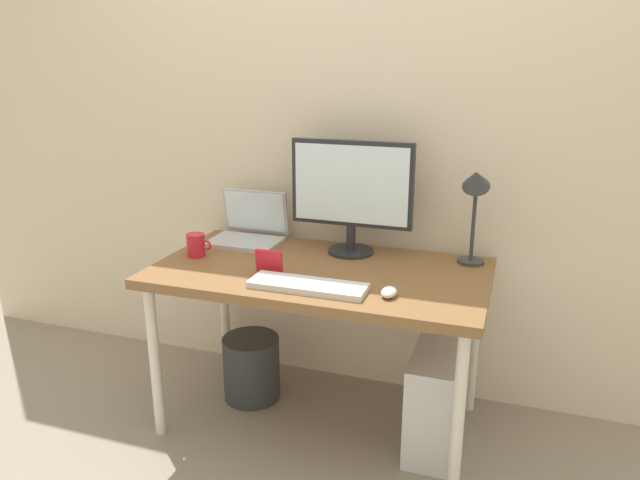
{
  "coord_description": "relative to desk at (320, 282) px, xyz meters",
  "views": [
    {
      "loc": [
        0.74,
        -2.16,
        1.53
      ],
      "look_at": [
        0.0,
        0.0,
        0.83
      ],
      "focal_mm": 33.58,
      "sensor_mm": 36.0,
      "label": 1
    }
  ],
  "objects": [
    {
      "name": "ground_plane",
      "position": [
        0.0,
        0.0,
        -0.65
      ],
      "size": [
        6.0,
        6.0,
        0.0
      ],
      "primitive_type": "plane",
      "color": "gray"
    },
    {
      "name": "back_wall",
      "position": [
        0.0,
        0.42,
        0.65
      ],
      "size": [
        4.4,
        0.04,
        2.6
      ],
      "primitive_type": "cube",
      "color": "beige",
      "rests_on": "ground_plane"
    },
    {
      "name": "desk",
      "position": [
        0.0,
        0.0,
        0.0
      ],
      "size": [
        1.34,
        0.73,
        0.71
      ],
      "color": "brown",
      "rests_on": "ground_plane"
    },
    {
      "name": "monitor",
      "position": [
        0.06,
        0.23,
        0.34
      ],
      "size": [
        0.53,
        0.2,
        0.49
      ],
      "color": "#232328",
      "rests_on": "desk"
    },
    {
      "name": "laptop",
      "position": [
        -0.43,
        0.25,
        0.12
      ],
      "size": [
        0.32,
        0.26,
        0.23
      ],
      "color": "#B2B2B7",
      "rests_on": "desk"
    },
    {
      "name": "desk_lamp",
      "position": [
        0.57,
        0.23,
        0.36
      ],
      "size": [
        0.11,
        0.16,
        0.43
      ],
      "color": "#333338",
      "rests_on": "desk"
    },
    {
      "name": "keyboard",
      "position": [
        0.03,
        -0.22,
        0.07
      ],
      "size": [
        0.44,
        0.14,
        0.02
      ],
      "primitive_type": "cube",
      "color": "silver",
      "rests_on": "desk"
    },
    {
      "name": "mouse",
      "position": [
        0.33,
        -0.2,
        0.08
      ],
      "size": [
        0.06,
        0.09,
        0.03
      ],
      "primitive_type": "ellipsoid",
      "color": "silver",
      "rests_on": "desk"
    },
    {
      "name": "coffee_mug",
      "position": [
        -0.55,
        -0.03,
        0.11
      ],
      "size": [
        0.11,
        0.08,
        0.1
      ],
      "color": "red",
      "rests_on": "desk"
    },
    {
      "name": "photo_frame",
      "position": [
        -0.17,
        -0.11,
        0.11
      ],
      "size": [
        0.11,
        0.02,
        0.09
      ],
      "primitive_type": "cube",
      "rotation": [
        0.09,
        0.0,
        0.0
      ],
      "color": "red",
      "rests_on": "desk"
    },
    {
      "name": "computer_tower",
      "position": [
        0.49,
        -0.04,
        -0.44
      ],
      "size": [
        0.18,
        0.36,
        0.42
      ],
      "primitive_type": "cube",
      "color": "silver",
      "rests_on": "ground_plane"
    },
    {
      "name": "wastebasket",
      "position": [
        -0.36,
        0.08,
        -0.5
      ],
      "size": [
        0.26,
        0.26,
        0.3
      ],
      "primitive_type": "cylinder",
      "color": "#333338",
      "rests_on": "ground_plane"
    }
  ]
}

